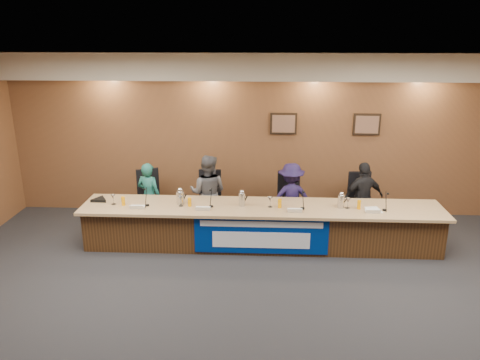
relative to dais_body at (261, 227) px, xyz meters
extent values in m
plane|color=black|center=(0.00, -2.40, -0.35)|extent=(10.00, 10.00, 0.00)
cube|color=silver|center=(0.00, -2.40, 2.85)|extent=(10.00, 8.00, 0.04)
cube|color=brown|center=(0.00, 1.60, 1.25)|extent=(10.00, 0.04, 3.20)
cube|color=beige|center=(0.00, 1.35, 2.60)|extent=(10.00, 0.50, 0.50)
cube|color=#402712|center=(0.00, 0.00, 0.00)|extent=(6.00, 0.80, 0.70)
cube|color=tan|center=(0.00, -0.05, 0.38)|extent=(6.10, 0.95, 0.05)
cube|color=navy|center=(0.00, -0.41, 0.03)|extent=(2.20, 0.02, 0.65)
cube|color=silver|center=(0.00, -0.43, 0.23)|extent=(2.00, 0.01, 0.10)
cube|color=silver|center=(0.00, -0.43, -0.05)|extent=(1.60, 0.01, 0.28)
cube|color=black|center=(0.40, 1.57, 1.50)|extent=(0.52, 0.04, 0.42)
cube|color=black|center=(2.00, 1.57, 1.50)|extent=(0.52, 0.04, 0.42)
imported|color=#1B5C52|center=(-2.10, 0.66, 0.29)|extent=(0.53, 0.43, 1.28)
imported|color=#4A4A4F|center=(-0.99, 0.66, 0.37)|extent=(0.77, 0.64, 1.44)
imported|color=#1D143D|center=(0.53, 0.66, 0.30)|extent=(0.91, 0.61, 1.30)
imported|color=black|center=(1.84, 0.66, 0.32)|extent=(0.85, 0.54, 1.34)
cube|color=black|center=(-2.10, 0.76, 0.13)|extent=(0.63, 0.63, 0.08)
cube|color=black|center=(-0.99, 0.76, 0.13)|extent=(0.49, 0.49, 0.08)
cube|color=black|center=(0.53, 0.76, 0.13)|extent=(0.54, 0.54, 0.08)
cube|color=black|center=(1.84, 0.76, 0.13)|extent=(0.52, 0.52, 0.08)
cube|color=white|center=(-2.07, -0.30, 0.45)|extent=(0.24, 0.08, 0.10)
cylinder|color=black|center=(-1.94, -0.13, 0.41)|extent=(0.07, 0.07, 0.02)
cylinder|color=#FFA200|center=(-2.34, -0.12, 0.47)|extent=(0.06, 0.06, 0.15)
cylinder|color=silver|center=(-2.52, -0.09, 0.49)|extent=(0.08, 0.08, 0.18)
cube|color=white|center=(-0.97, -0.31, 0.45)|extent=(0.24, 0.08, 0.10)
cylinder|color=black|center=(-0.84, -0.12, 0.41)|extent=(0.07, 0.07, 0.02)
cylinder|color=#FFA200|center=(-1.21, -0.11, 0.47)|extent=(0.06, 0.06, 0.15)
cylinder|color=silver|center=(-1.36, -0.12, 0.49)|extent=(0.08, 0.08, 0.18)
cube|color=white|center=(0.55, -0.32, 0.45)|extent=(0.24, 0.08, 0.10)
cylinder|color=black|center=(0.68, -0.13, 0.41)|extent=(0.07, 0.07, 0.02)
cylinder|color=#FFA200|center=(0.30, -0.10, 0.47)|extent=(0.06, 0.06, 0.15)
cylinder|color=silver|center=(0.14, -0.08, 0.49)|extent=(0.08, 0.08, 0.18)
cube|color=white|center=(1.81, -0.29, 0.45)|extent=(0.24, 0.08, 0.10)
cylinder|color=black|center=(2.03, -0.15, 0.41)|extent=(0.07, 0.07, 0.02)
cylinder|color=#FFA200|center=(1.62, -0.10, 0.47)|extent=(0.06, 0.06, 0.15)
cylinder|color=silver|center=(1.43, -0.08, 0.49)|extent=(0.08, 0.08, 0.18)
cylinder|color=silver|center=(-1.39, -0.01, 0.51)|extent=(0.13, 0.13, 0.22)
cylinder|color=silver|center=(-0.33, -0.05, 0.51)|extent=(0.11, 0.11, 0.23)
cylinder|color=silver|center=(1.32, -0.06, 0.51)|extent=(0.11, 0.11, 0.23)
cylinder|color=black|center=(-2.82, 0.06, 0.43)|extent=(0.32, 0.32, 0.05)
cube|color=white|center=(1.85, -0.13, 0.40)|extent=(0.26, 0.33, 0.01)
camera|label=1|loc=(0.01, -7.43, 3.25)|focal=35.00mm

